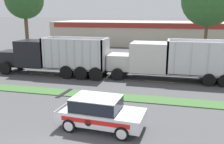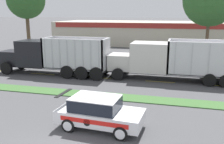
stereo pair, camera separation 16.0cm
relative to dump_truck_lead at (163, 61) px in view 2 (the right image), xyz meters
The scene contains 8 objects.
grass_verge 6.75m from the dump_truck_lead, 121.35° to the right, with size 120.00×1.41×0.06m, color #3D6633.
centre_line_3 11.07m from the dump_truck_lead, behind, with size 2.40×0.14×0.01m, color yellow.
centre_line_4 5.81m from the dump_truck_lead, behind, with size 2.40×0.14×0.01m, color yellow.
centre_line_5 1.85m from the dump_truck_lead, 96.99° to the right, with size 2.40×0.14×0.01m, color yellow.
dump_truck_lead is the anchor object (origin of this frame).
dump_truck_mid 10.66m from the dump_truck_lead, behind, with size 10.42×2.66×3.50m.
rally_car 10.58m from the dump_truck_lead, 103.41° to the right, with size 4.30×2.21×1.62m.
store_building_backdrop 25.38m from the dump_truck_lead, 95.72° to the left, with size 35.97×12.10×4.02m.
Camera 2 is at (4.47, -7.43, 5.56)m, focal length 40.00 mm.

